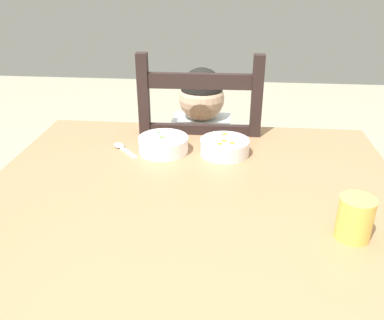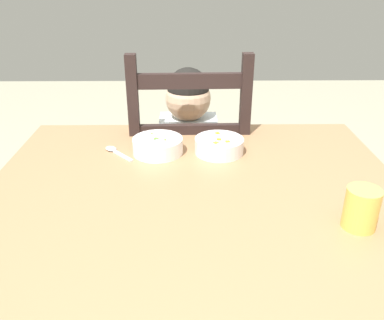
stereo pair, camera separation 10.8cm
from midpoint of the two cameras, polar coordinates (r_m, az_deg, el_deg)
dining_table at (r=1.15m, az=2.86°, el=-8.94°), size 1.12×0.95×0.76m
dining_chair at (r=1.68m, az=3.05°, el=-3.69°), size 0.43×0.43×1.03m
child_figure at (r=1.61m, az=3.12°, el=1.07°), size 0.32×0.31×0.95m
bowl_of_peas at (r=1.29m, az=-1.57°, el=2.19°), size 0.16×0.16×0.05m
bowl_of_carrots at (r=1.28m, az=6.96°, el=1.82°), size 0.15×0.15×0.05m
spoon at (r=1.33m, az=-7.42°, el=1.67°), size 0.11×0.12×0.01m
drinking_cup at (r=0.97m, az=24.68°, el=-7.43°), size 0.08×0.08×0.10m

